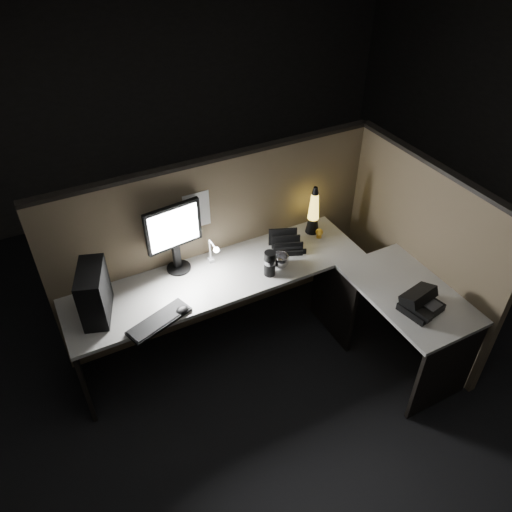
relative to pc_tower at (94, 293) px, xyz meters
name	(u,v)px	position (x,y,z in m)	size (l,w,h in m)	color
floor	(273,387)	(1.04, -0.61, -0.92)	(6.00, 6.00, 0.00)	black
room_shell	(279,210)	(1.04, -0.61, 0.70)	(6.00, 6.00, 6.00)	silver
partition_back	(219,244)	(1.04, 0.32, -0.17)	(2.66, 0.06, 1.50)	brown
partition_right	(417,254)	(2.37, -0.51, -0.17)	(0.06, 1.66, 1.50)	brown
desk	(279,305)	(1.22, -0.36, -0.34)	(2.60, 1.60, 0.73)	#B9B7AF
pc_tower	(94,293)	(0.00, 0.00, 0.00)	(0.16, 0.36, 0.38)	black
monitor	(174,232)	(0.65, 0.21, 0.14)	(0.43, 0.18, 0.55)	black
keyboard	(159,321)	(0.34, -0.27, -0.18)	(0.46, 0.15, 0.02)	black
mouse	(182,310)	(0.51, -0.25, -0.17)	(0.10, 0.07, 0.04)	black
clip_lamp	(213,253)	(0.91, 0.11, -0.06)	(0.04, 0.17, 0.22)	silver
organizer	(286,244)	(1.51, 0.05, -0.15)	(0.29, 0.27, 0.17)	black
lava_lamp	(313,214)	(1.82, 0.15, -0.01)	(0.11, 0.11, 0.43)	black
travel_mug	(270,263)	(1.24, -0.17, -0.09)	(0.09, 0.09, 0.21)	black
steel_mug	(280,261)	(1.35, -0.13, -0.14)	(0.13, 0.13, 0.11)	silver
figurine	(319,232)	(1.82, 0.05, -0.14)	(0.06, 0.06, 0.06)	yellow
pinned_paper	(197,210)	(0.87, 0.28, 0.23)	(0.21, 0.00, 0.29)	white
desk_phone	(420,303)	(1.98, -0.98, -0.13)	(0.29, 0.30, 0.15)	black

